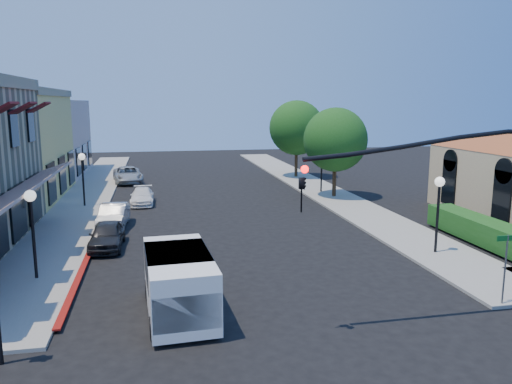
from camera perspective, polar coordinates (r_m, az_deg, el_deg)
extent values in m
plane|color=black|center=(14.11, 6.05, -18.73)|extent=(120.00, 120.00, 0.00)
cube|color=gray|center=(39.64, -18.43, -0.13)|extent=(3.50, 50.00, 0.12)
cube|color=gray|center=(41.29, 6.42, 0.73)|extent=(3.50, 50.00, 0.12)
cube|color=maroon|center=(21.12, -19.46, -9.22)|extent=(0.25, 10.00, 0.06)
cube|color=#561416|center=(23.77, -25.37, 0.10)|extent=(1.75, 17.00, 0.67)
cube|color=#440D11|center=(23.37, -26.98, 8.47)|extent=(1.02, 1.50, 0.60)
cube|color=#440D11|center=(26.67, -25.06, 8.70)|extent=(1.02, 1.50, 0.60)
cube|color=#440D11|center=(29.99, -23.56, 8.87)|extent=(1.02, 1.50, 0.60)
cube|color=black|center=(26.81, -25.55, -2.02)|extent=(0.12, 2.60, 2.60)
cube|color=black|center=(30.06, -24.01, -0.68)|extent=(0.12, 2.60, 2.60)
cube|color=tan|center=(51.21, -24.74, 5.56)|extent=(10.00, 12.00, 7.00)
cube|color=black|center=(29.99, 26.29, -0.48)|extent=(0.12, 1.40, 2.80)
cube|color=black|center=(34.02, 21.19, 1.04)|extent=(0.12, 1.40, 2.80)
cube|color=#1B4E16|center=(26.79, 24.56, -5.47)|extent=(1.40, 8.00, 1.10)
cylinder|color=#322414|center=(36.49, 8.93, 0.99)|extent=(0.28, 0.28, 2.10)
sphere|color=#1B4E16|center=(36.13, 9.07, 5.93)|extent=(4.56, 4.56, 4.56)
cylinder|color=#322414|center=(45.89, 4.60, 3.07)|extent=(0.28, 0.28, 2.27)
sphere|color=#1B4E16|center=(45.59, 4.66, 7.33)|extent=(4.94, 4.94, 4.94)
cylinder|color=black|center=(15.48, 19.42, 5.14)|extent=(7.80, 0.14, 0.14)
imported|color=black|center=(14.01, 5.35, 1.49)|extent=(0.20, 0.16, 1.00)
sphere|color=#FF0C0C|center=(13.79, 5.59, 2.61)|extent=(0.22, 0.22, 0.22)
cylinder|color=#595B5E|center=(18.81, 26.55, -8.11)|extent=(0.06, 0.06, 2.50)
cube|color=#0C591E|center=(18.50, 26.83, -4.72)|extent=(0.80, 0.04, 0.18)
cylinder|color=black|center=(20.96, -24.06, -5.11)|extent=(0.12, 0.12, 3.20)
sphere|color=white|center=(20.59, -24.42, -0.40)|extent=(0.44, 0.44, 0.44)
cylinder|color=black|center=(34.47, -19.13, 0.94)|extent=(0.12, 0.12, 3.20)
sphere|color=white|center=(34.25, -19.30, 3.83)|extent=(0.44, 0.44, 0.44)
cylinder|color=black|center=(23.85, 20.01, -3.05)|extent=(0.12, 0.12, 3.20)
sphere|color=white|center=(23.53, 20.26, 1.11)|extent=(0.44, 0.44, 0.44)
cylinder|color=black|center=(38.17, 7.49, 2.27)|extent=(0.12, 0.12, 3.20)
sphere|color=white|center=(37.97, 7.55, 4.88)|extent=(0.44, 0.44, 0.44)
cube|color=white|center=(16.53, -8.80, -10.12)|extent=(2.26, 4.73, 1.89)
cube|color=white|center=(14.72, -7.95, -13.16)|extent=(1.98, 0.74, 1.05)
cube|color=black|center=(14.86, -8.18, -10.74)|extent=(1.79, 0.21, 0.95)
cube|color=black|center=(16.67, -8.96, -8.23)|extent=(2.17, 2.84, 0.95)
cylinder|color=black|center=(15.31, -11.53, -15.00)|extent=(0.30, 0.71, 0.69)
cylinder|color=black|center=(18.22, -12.12, -10.82)|extent=(0.30, 0.71, 0.69)
cylinder|color=black|center=(15.48, -4.69, -14.52)|extent=(0.30, 0.71, 0.69)
cylinder|color=black|center=(18.36, -6.44, -10.48)|extent=(0.30, 0.71, 0.69)
imported|color=black|center=(24.66, -16.68, -4.76)|extent=(1.61, 3.75, 1.26)
imported|color=#A3A5A8|center=(28.64, -15.97, -2.63)|extent=(1.64, 4.00, 1.29)
imported|color=white|center=(34.65, -12.89, -0.50)|extent=(1.55, 3.71, 1.07)
imported|color=#ACAFB2|center=(44.24, -14.44, 1.92)|extent=(2.85, 5.18, 1.37)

